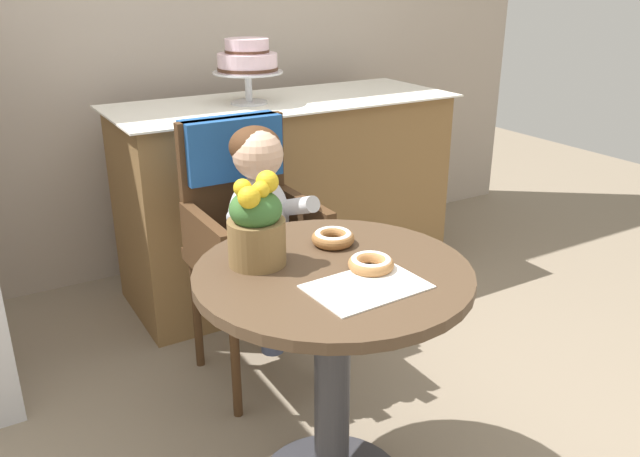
% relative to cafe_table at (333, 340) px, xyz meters
% --- Properties ---
extents(cafe_table, '(0.72, 0.72, 0.72)m').
position_rel_cafe_table_xyz_m(cafe_table, '(0.00, 0.00, 0.00)').
color(cafe_table, '#4C3826').
rests_on(cafe_table, ground).
extents(wicker_chair, '(0.42, 0.45, 0.95)m').
position_rel_cafe_table_xyz_m(wicker_chair, '(0.08, 0.74, 0.13)').
color(wicker_chair, '#472D19').
rests_on(wicker_chair, ground).
extents(seated_child, '(0.27, 0.32, 0.73)m').
position_rel_cafe_table_xyz_m(seated_child, '(0.08, 0.58, 0.17)').
color(seated_child, silver).
rests_on(seated_child, ground).
extents(paper_napkin, '(0.29, 0.20, 0.00)m').
position_rel_cafe_table_xyz_m(paper_napkin, '(0.01, -0.13, 0.21)').
color(paper_napkin, white).
rests_on(paper_napkin, cafe_table).
extents(donut_front, '(0.12, 0.12, 0.03)m').
position_rel_cafe_table_xyz_m(donut_front, '(0.08, -0.05, 0.23)').
color(donut_front, '#AD7542').
rests_on(donut_front, cafe_table).
extents(donut_mid, '(0.12, 0.12, 0.04)m').
position_rel_cafe_table_xyz_m(donut_mid, '(0.08, 0.14, 0.23)').
color(donut_mid, '#936033').
rests_on(donut_mid, cafe_table).
extents(flower_vase, '(0.15, 0.15, 0.25)m').
position_rel_cafe_table_xyz_m(flower_vase, '(-0.15, 0.13, 0.32)').
color(flower_vase, brown).
rests_on(flower_vase, cafe_table).
extents(display_counter, '(1.56, 0.62, 0.90)m').
position_rel_cafe_table_xyz_m(display_counter, '(0.55, 1.30, -0.05)').
color(display_counter, olive).
rests_on(display_counter, ground).
extents(tiered_cake_stand, '(0.30, 0.30, 0.27)m').
position_rel_cafe_table_xyz_m(tiered_cake_stand, '(0.37, 1.30, 0.57)').
color(tiered_cake_stand, silver).
rests_on(tiered_cake_stand, display_counter).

